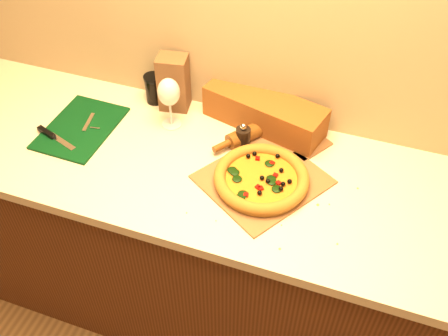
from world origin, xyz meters
TOP-DOWN VIEW (x-y plane):
  - cabinet at (0.00, 1.43)m, footprint 2.80×0.65m
  - countertop at (0.00, 1.43)m, footprint 2.84×0.68m
  - pizza_peel at (0.11, 1.43)m, footprint 0.48×0.53m
  - pizza at (0.10, 1.40)m, footprint 0.31×0.31m
  - cutting_board at (-0.62, 1.45)m, footprint 0.26×0.34m
  - pepper_grinder at (-0.02, 1.56)m, footprint 0.05×0.05m
  - rolling_pin at (0.03, 1.65)m, footprint 0.27×0.36m
  - bread_bag at (0.02, 1.70)m, footprint 0.48×0.26m
  - wine_glass at (-0.31, 1.59)m, footprint 0.08×0.08m
  - paper_bag at (-0.34, 1.69)m, footprint 0.12×0.11m
  - dark_jar at (-0.43, 1.70)m, footprint 0.07×0.07m

SIDE VIEW (x-z plane):
  - cabinet at x=0.00m, z-range 0.00..0.86m
  - countertop at x=0.00m, z-range 0.86..0.90m
  - pizza_peel at x=0.11m, z-range 0.90..0.91m
  - cutting_board at x=-0.62m, z-range 0.89..0.92m
  - pizza at x=0.10m, z-range 0.91..0.95m
  - rolling_pin at x=0.03m, z-range 0.90..0.96m
  - pepper_grinder at x=-0.02m, z-range 0.89..0.99m
  - dark_jar at x=-0.43m, z-range 0.90..1.02m
  - bread_bag at x=0.02m, z-range 0.90..1.02m
  - paper_bag at x=-0.34m, z-range 0.90..1.12m
  - wine_glass at x=-0.31m, z-range 0.94..1.15m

